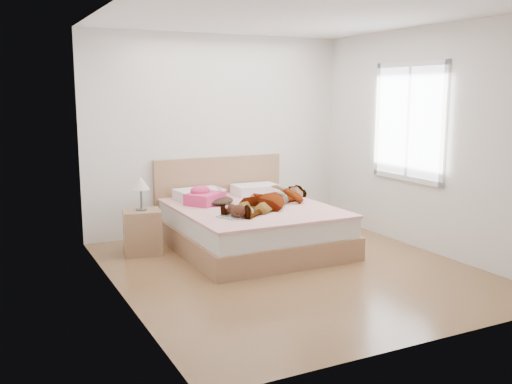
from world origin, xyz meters
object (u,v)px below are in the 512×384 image
at_px(coffee_mug, 248,212).
at_px(plush_toy, 238,211).
at_px(nightstand, 142,228).
at_px(phone, 221,189).
at_px(towel, 204,197).
at_px(bed, 249,224).
at_px(magazine, 238,215).
at_px(woman, 272,196).

bearing_deg(coffee_mug, plush_toy, 176.47).
relative_size(plush_toy, nightstand, 0.32).
bearing_deg(phone, towel, 135.05).
distance_m(bed, plush_toy, 0.77).
xyz_separation_m(magazine, plush_toy, (-0.04, -0.08, 0.07)).
distance_m(coffee_mug, nightstand, 1.30).
relative_size(towel, magazine, 1.14).
relative_size(phone, bed, 0.04).
relative_size(woman, bed, 0.79).
relative_size(bed, coffee_mug, 15.96).
distance_m(woman, bed, 0.44).
bearing_deg(coffee_mug, towel, 100.92).
xyz_separation_m(bed, magazine, (-0.37, -0.49, 0.24)).
bearing_deg(towel, bed, -33.65).
xyz_separation_m(magazine, nightstand, (-0.87, 0.76, -0.22)).
bearing_deg(towel, magazine, -83.48).
bearing_deg(woman, towel, -155.49).
relative_size(towel, coffee_mug, 4.20).
xyz_separation_m(bed, plush_toy, (-0.41, -0.57, 0.31)).
height_order(bed, plush_toy, bed).
xyz_separation_m(woman, coffee_mug, (-0.54, -0.44, -0.06)).
bearing_deg(towel, woman, -32.06).
xyz_separation_m(phone, magazine, (-0.11, -0.75, -0.16)).
relative_size(towel, nightstand, 0.61).
height_order(phone, towel, towel).
relative_size(magazine, nightstand, 0.53).
bearing_deg(plush_toy, coffee_mug, -3.53).
bearing_deg(nightstand, coffee_mug, -41.58).
distance_m(woman, nightstand, 1.58).
bearing_deg(woman, phone, -162.08).
height_order(towel, nightstand, nightstand).
height_order(woman, plush_toy, woman).
bearing_deg(bed, nightstand, 167.64).
relative_size(bed, towel, 3.80).
relative_size(coffee_mug, plush_toy, 0.45).
height_order(phone, plush_toy, phone).
xyz_separation_m(phone, nightstand, (-0.99, 0.01, -0.38)).
relative_size(magazine, plush_toy, 1.67).
relative_size(bed, magazine, 4.33).
relative_size(bed, nightstand, 2.31).
distance_m(towel, plush_toy, 0.87).
bearing_deg(towel, coffee_mug, -79.08).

